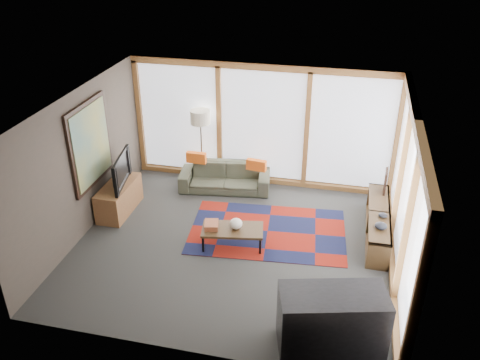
% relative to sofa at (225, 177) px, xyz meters
% --- Properties ---
extents(ground, '(5.50, 5.50, 0.00)m').
position_rel_sofa_xyz_m(ground, '(0.68, -1.95, -0.27)').
color(ground, '#2E2E2C').
rests_on(ground, ground).
extents(room_envelope, '(5.52, 5.02, 2.62)m').
position_rel_sofa_xyz_m(room_envelope, '(1.18, -1.39, 1.27)').
color(room_envelope, '#3D362E').
rests_on(room_envelope, ground).
extents(rug, '(2.97, 2.06, 0.01)m').
position_rel_sofa_xyz_m(rug, '(1.17, -1.39, -0.27)').
color(rug, maroon).
rests_on(rug, ground).
extents(sofa, '(1.95, 0.97, 0.55)m').
position_rel_sofa_xyz_m(sofa, '(0.00, 0.00, 0.00)').
color(sofa, '#333526').
rests_on(sofa, ground).
extents(pillow_left, '(0.42, 0.13, 0.23)m').
position_rel_sofa_xyz_m(pillow_left, '(-0.61, 0.01, 0.39)').
color(pillow_left, '#DD5916').
rests_on(pillow_left, sofa).
extents(pillow_right, '(0.42, 0.17, 0.22)m').
position_rel_sofa_xyz_m(pillow_right, '(0.68, -0.05, 0.38)').
color(pillow_right, '#DD5916').
rests_on(pillow_right, sofa).
extents(floor_lamp, '(0.41, 0.41, 1.64)m').
position_rel_sofa_xyz_m(floor_lamp, '(-0.55, 0.20, 0.55)').
color(floor_lamp, '#32281B').
rests_on(floor_lamp, ground).
extents(coffee_table, '(1.13, 0.70, 0.35)m').
position_rel_sofa_xyz_m(coffee_table, '(0.64, -1.96, -0.10)').
color(coffee_table, '#302013').
rests_on(coffee_table, ground).
extents(book_stack, '(0.29, 0.34, 0.10)m').
position_rel_sofa_xyz_m(book_stack, '(0.28, -2.00, 0.13)').
color(book_stack, brown).
rests_on(book_stack, coffee_table).
extents(vase, '(0.25, 0.25, 0.19)m').
position_rel_sofa_xyz_m(vase, '(0.70, -1.94, 0.18)').
color(vase, silver).
rests_on(vase, coffee_table).
extents(bookshelf, '(0.37, 2.06, 0.52)m').
position_rel_sofa_xyz_m(bookshelf, '(3.11, -1.08, -0.01)').
color(bookshelf, '#302013').
rests_on(bookshelf, ground).
extents(bowl_a, '(0.23, 0.23, 0.10)m').
position_rel_sofa_xyz_m(bowl_a, '(3.12, -1.63, 0.29)').
color(bowl_a, black).
rests_on(bowl_a, bookshelf).
extents(bowl_b, '(0.17, 0.17, 0.08)m').
position_rel_sofa_xyz_m(bowl_b, '(3.16, -1.26, 0.28)').
color(bowl_b, black).
rests_on(bowl_b, bookshelf).
extents(shelf_picture, '(0.06, 0.34, 0.44)m').
position_rel_sofa_xyz_m(shelf_picture, '(3.20, -0.32, 0.46)').
color(shelf_picture, black).
rests_on(shelf_picture, bookshelf).
extents(tv_console, '(0.48, 1.16, 0.58)m').
position_rel_sofa_xyz_m(tv_console, '(-1.78, -1.33, 0.02)').
color(tv_console, brown).
rests_on(tv_console, ground).
extents(television, '(0.32, 1.06, 0.61)m').
position_rel_sofa_xyz_m(television, '(-1.77, -1.30, 0.61)').
color(television, black).
rests_on(television, tv_console).
extents(bar_counter, '(1.52, 0.98, 0.89)m').
position_rel_sofa_xyz_m(bar_counter, '(2.47, -3.91, 0.17)').
color(bar_counter, black).
rests_on(bar_counter, ground).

